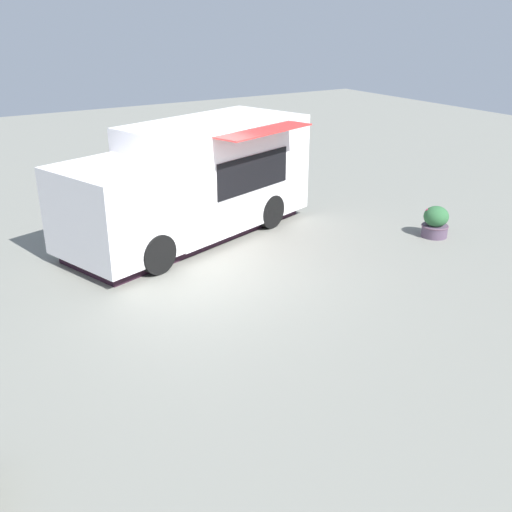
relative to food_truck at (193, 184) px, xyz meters
The scene contains 3 objects.
ground_plane 2.19m from the food_truck, 21.56° to the right, with size 40.00×40.00×0.00m, color gray.
food_truck is the anchor object (origin of this frame).
planter_flowering_near 5.15m from the food_truck, 56.90° to the left, with size 0.56×0.56×0.66m.
Camera 1 is at (9.08, -4.49, 4.44)m, focal length 41.72 mm.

